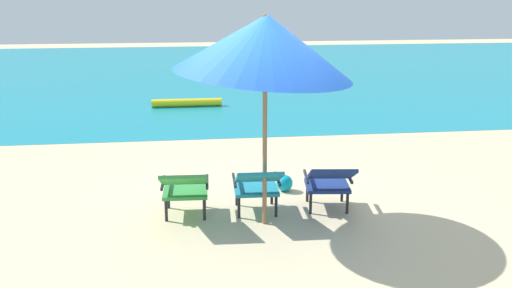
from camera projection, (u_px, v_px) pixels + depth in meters
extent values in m
plane|color=#CCB78E|center=(231.00, 135.00, 10.79)|extent=(40.00, 40.00, 0.00)
cube|color=teal|center=(208.00, 72.00, 19.14)|extent=(40.00, 18.00, 0.01)
cylinder|color=yellow|center=(187.00, 103.00, 13.35)|extent=(1.60, 0.18, 0.18)
cube|color=#338E3D|center=(186.00, 192.00, 6.90)|extent=(0.54, 0.52, 0.04)
cube|color=#338E3D|center=(184.00, 180.00, 6.48)|extent=(0.54, 0.54, 0.27)
cylinder|color=black|center=(168.00, 198.00, 7.12)|extent=(0.04, 0.04, 0.26)
cylinder|color=black|center=(204.00, 197.00, 7.16)|extent=(0.04, 0.04, 0.26)
cylinder|color=black|center=(166.00, 211.00, 6.72)|extent=(0.04, 0.04, 0.26)
cylinder|color=black|center=(204.00, 209.00, 6.75)|extent=(0.04, 0.04, 0.26)
cube|color=black|center=(163.00, 183.00, 6.85)|extent=(0.05, 0.50, 0.03)
cube|color=black|center=(207.00, 182.00, 6.89)|extent=(0.05, 0.50, 0.03)
cube|color=teal|center=(256.00, 189.00, 7.00)|extent=(0.54, 0.52, 0.04)
cube|color=teal|center=(259.00, 177.00, 6.58)|extent=(0.54, 0.53, 0.27)
cylinder|color=black|center=(237.00, 195.00, 7.22)|extent=(0.04, 0.04, 0.26)
cylinder|color=black|center=(272.00, 194.00, 7.26)|extent=(0.04, 0.04, 0.26)
cylinder|color=black|center=(239.00, 208.00, 6.81)|extent=(0.04, 0.04, 0.26)
cylinder|color=black|center=(276.00, 206.00, 6.85)|extent=(0.04, 0.04, 0.26)
cube|color=black|center=(234.00, 180.00, 6.94)|extent=(0.05, 0.50, 0.03)
cube|color=black|center=(277.00, 179.00, 6.99)|extent=(0.05, 0.50, 0.03)
cube|color=navy|center=(327.00, 186.00, 7.11)|extent=(0.58, 0.56, 0.04)
cube|color=navy|center=(332.00, 174.00, 6.69)|extent=(0.58, 0.57, 0.27)
cylinder|color=black|center=(307.00, 192.00, 7.35)|extent=(0.04, 0.04, 0.26)
cylinder|color=black|center=(342.00, 192.00, 7.35)|extent=(0.04, 0.04, 0.26)
cylinder|color=black|center=(311.00, 203.00, 6.94)|extent=(0.04, 0.04, 0.26)
cylinder|color=black|center=(347.00, 203.00, 6.95)|extent=(0.04, 0.04, 0.26)
cube|color=black|center=(306.00, 177.00, 7.08)|extent=(0.09, 0.50, 0.03)
cube|color=black|center=(349.00, 176.00, 7.08)|extent=(0.09, 0.50, 0.03)
cylinder|color=olive|center=(265.00, 150.00, 6.46)|extent=(0.05, 0.05, 1.75)
cone|color=blue|center=(265.00, 45.00, 6.16)|extent=(2.60, 2.58, 0.80)
sphere|color=#4C3823|center=(265.00, 17.00, 6.09)|extent=(0.07, 0.07, 0.07)
sphere|color=#0A93AD|center=(285.00, 183.00, 7.74)|extent=(0.22, 0.22, 0.22)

